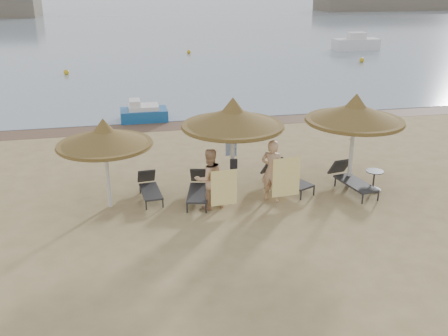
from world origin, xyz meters
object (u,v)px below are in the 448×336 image
Objects in this scene: pedal_boat at (143,113)px; person_left at (209,174)px; person_right at (272,166)px; palapa_center at (233,118)px; lounger_far_left at (149,187)px; lounger_far_right at (351,178)px; side_table at (374,181)px; palapa_left at (104,137)px; lounger_near_right at (285,176)px; lounger_near_left at (199,188)px; palapa_right at (355,113)px.

person_left is at bearing -82.27° from pedal_boat.
palapa_center is at bearing 2.24° from person_right.
lounger_far_right is at bearing -11.98° from lounger_far_left.
side_table is 0.29× the size of person_right.
side_table is 0.31× the size of pedal_boat.
lounger_far_right is 0.89× the size of person_right.
pedal_boat is (-6.50, 9.54, 0.06)m from side_table.
palapa_left is 1.38× the size of lounger_near_right.
lounger_far_left is at bearing 176.03° from lounger_near_left.
person_right is at bearing -167.64° from palapa_right.
palapa_right is 4.64× the size of side_table.
palapa_left reaches higher than lounger_near_left.
palapa_center reaches higher than pedal_boat.
lounger_near_right is 0.88× the size of person_right.
pedal_boat is at bearing 111.83° from lounger_far_right.
person_left reaches higher than lounger_near_right.
palapa_center is at bearing 22.33° from lounger_near_left.
palapa_center is (3.65, 0.17, 0.29)m from palapa_left.
side_table is (6.81, -0.93, -0.02)m from lounger_far_left.
pedal_boat is at bearing 88.96° from lounger_near_right.
side_table is (0.67, -0.20, -0.07)m from lounger_far_right.
palapa_right is 2.86m from lounger_near_right.
lounger_far_left is 4.20m from lounger_near_right.
palapa_center reaches higher than lounger_near_left.
palapa_center is at bearing 177.64° from palapa_right.
palapa_right reaches higher than lounger_far_right.
palapa_right is 1.54× the size of lounger_far_right.
lounger_far_right is (4.71, -0.29, 0.02)m from lounger_near_left.
palapa_center is at bearing 171.37° from side_table.
palapa_left is 8.19m from side_table.
person_left reaches higher than side_table.
palapa_right is at bearing -2.36° from palapa_center.
lounger_far_left is 1.50m from lounger_near_left.
person_left is at bearing -178.18° from side_table.
person_right is at bearing 176.20° from lounger_far_right.
person_right is (-2.73, -0.60, -1.27)m from palapa_right.
side_table is at bearing -139.51° from person_right.
person_left is (2.79, -0.65, -1.07)m from palapa_left.
pedal_boat is at bearing 103.75° from palapa_center.
palapa_center reaches higher than palapa_right.
palapa_right is 6.57m from lounger_far_left.
lounger_near_left is at bearing -22.38° from lounger_far_left.
palapa_center is at bearing -146.62° from person_left.
lounger_far_right is at bearing -106.27° from palapa_right.
side_table is (5.38, -0.49, -0.05)m from lounger_near_left.
palapa_left is at bearing 176.52° from side_table.
pedal_boat reaches higher than lounger_far_right.
pedal_boat is at bearing 124.26° from side_table.
pedal_boat is (-5.91, 9.04, -2.00)m from palapa_right.
lounger_far_right is 0.71m from side_table.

